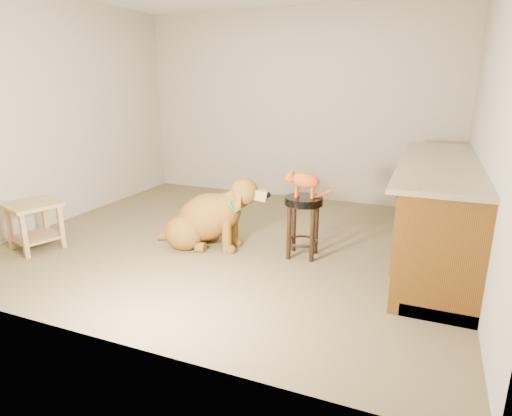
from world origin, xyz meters
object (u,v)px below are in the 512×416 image
at_px(padded_stool, 303,215).
at_px(tabby_kitten, 303,181).
at_px(wood_stool, 424,200).
at_px(side_table, 34,219).
at_px(golden_retriever, 208,219).

distance_m(padded_stool, tabby_kitten, 0.33).
xyz_separation_m(padded_stool, wood_stool, (1.04, 1.18, -0.05)).
relative_size(padded_stool, wood_stool, 0.83).
bearing_deg(tabby_kitten, wood_stool, 43.34).
relative_size(wood_stool, side_table, 1.22).
distance_m(golden_retriever, tabby_kitten, 1.07).
xyz_separation_m(golden_retriever, tabby_kitten, (0.96, 0.12, 0.45)).
distance_m(padded_stool, golden_retriever, 0.98).
bearing_deg(wood_stool, padded_stool, -131.32).
bearing_deg(golden_retriever, padded_stool, 1.57).
relative_size(padded_stool, tabby_kitten, 1.34).
bearing_deg(tabby_kitten, padded_stool, -5.72).
height_order(golden_retriever, tabby_kitten, tabby_kitten).
height_order(wood_stool, side_table, wood_stool).
height_order(side_table, golden_retriever, golden_retriever).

